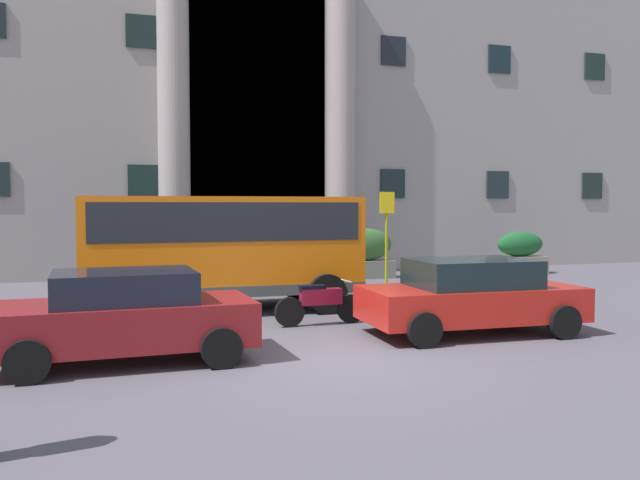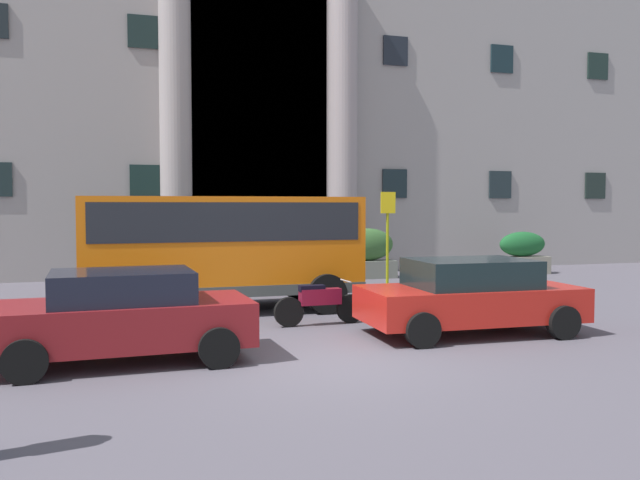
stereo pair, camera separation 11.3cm
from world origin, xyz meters
name	(u,v)px [view 1 (the left image)]	position (x,y,z in m)	size (l,w,h in m)	color
ground_plane	(339,365)	(0.00, 0.00, -0.06)	(80.00, 64.00, 0.12)	#524C57
office_building_facade	(193,83)	(0.01, 17.47, 7.34)	(39.18, 9.77, 14.69)	gray
orange_minibus	(222,243)	(-0.90, 5.50, 1.58)	(6.20, 2.61, 2.62)	orange
bus_stop_sign	(387,230)	(4.11, 7.54, 1.73)	(0.44, 0.08, 2.81)	#919712
hedge_planter_entrance_right	(520,254)	(10.54, 10.47, 0.72)	(1.88, 0.75, 1.50)	gray
hedge_planter_entrance_left	(116,263)	(-3.18, 10.47, 0.77)	(1.94, 0.72, 1.59)	gray
hedge_planter_far_west	(227,261)	(0.10, 10.52, 0.73)	(1.71, 0.81, 1.52)	gray
hedge_planter_far_east	(366,254)	(4.82, 10.86, 0.80)	(1.89, 0.71, 1.67)	slate
parked_sedan_far	(471,296)	(3.12, 1.32, 0.73)	(4.14, 2.17, 1.42)	red
parked_sedan_second	(125,315)	(-3.18, 0.94, 0.73)	(3.95, 2.07, 1.42)	maroon
motorcycle_far_end	(319,303)	(0.66, 3.06, 0.45)	(1.94, 0.55, 0.89)	black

